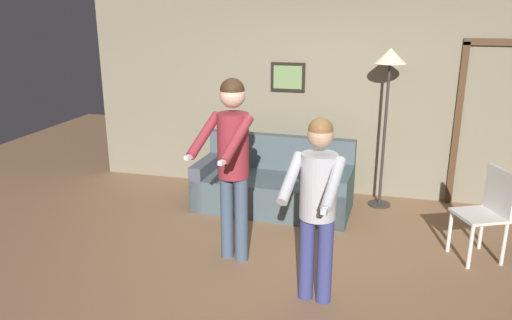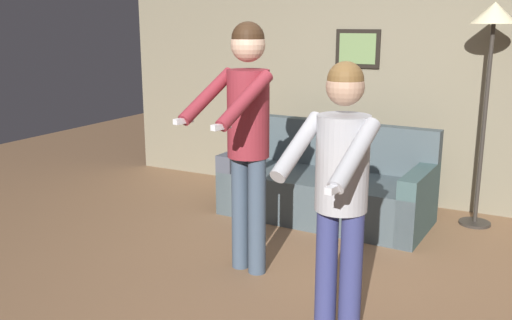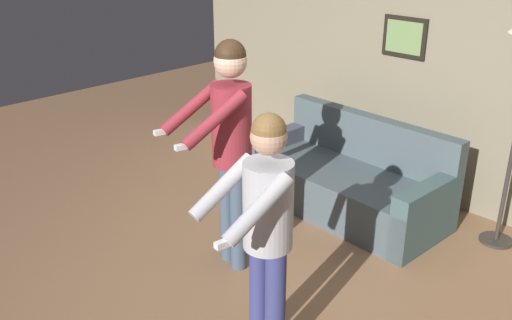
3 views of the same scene
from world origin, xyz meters
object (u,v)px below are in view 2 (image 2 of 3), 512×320
couch (327,189)px  torchiere_lamp (493,35)px  person_standing_left (247,124)px  person_standing_right (341,178)px

couch → torchiere_lamp: 1.96m
torchiere_lamp → person_standing_left: (-1.38, -1.84, -0.59)m
torchiere_lamp → person_standing_left: bearing=-126.8°
person_standing_right → torchiere_lamp: bearing=78.3°
couch → torchiere_lamp: (1.29, 0.43, 1.42)m
person_standing_left → person_standing_right: size_ratio=1.13×
torchiere_lamp → person_standing_left: 2.38m
torchiere_lamp → person_standing_right: size_ratio=1.23×
couch → person_standing_left: 1.64m
person_standing_right → couch: bearing=112.3°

